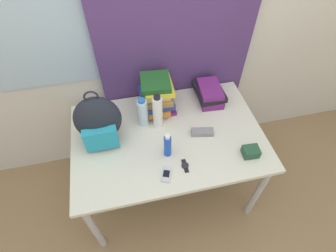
# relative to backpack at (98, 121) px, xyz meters

# --- Properties ---
(ground_plane) EXTENTS (12.00, 12.00, 0.00)m
(ground_plane) POSITION_rel_backpack_xyz_m (0.43, -0.50, -0.89)
(ground_plane) COLOR #8C704C
(wall_back) EXTENTS (6.00, 0.06, 2.50)m
(wall_back) POSITION_rel_backpack_xyz_m (0.43, 0.44, 0.36)
(wall_back) COLOR beige
(wall_back) RESTS_ON ground_plane
(curtain_blue) EXTENTS (1.10, 0.04, 2.50)m
(curtain_blue) POSITION_rel_backpack_xyz_m (0.59, 0.39, 0.36)
(curtain_blue) COLOR #4C336B
(curtain_blue) RESTS_ON ground_plane
(desk) EXTENTS (1.29, 0.86, 0.72)m
(desk) POSITION_rel_backpack_xyz_m (0.43, -0.07, -0.25)
(desk) COLOR beige
(desk) RESTS_ON ground_plane
(backpack) EXTENTS (0.29, 0.21, 0.42)m
(backpack) POSITION_rel_backpack_xyz_m (0.00, 0.00, 0.00)
(backpack) COLOR #1E232D
(backpack) RESTS_ON desk
(book_stack_left) EXTENTS (0.24, 0.29, 0.26)m
(book_stack_left) POSITION_rel_backpack_xyz_m (0.41, 0.21, -0.05)
(book_stack_left) COLOR #6B2370
(book_stack_left) RESTS_ON desk
(book_stack_center) EXTENTS (0.20, 0.28, 0.13)m
(book_stack_center) POSITION_rel_backpack_xyz_m (0.81, 0.21, -0.11)
(book_stack_center) COLOR #6B2370
(book_stack_center) RESTS_ON desk
(water_bottle) EXTENTS (0.07, 0.07, 0.23)m
(water_bottle) POSITION_rel_backpack_xyz_m (0.29, 0.07, -0.06)
(water_bottle) COLOR silver
(water_bottle) RESTS_ON desk
(sports_bottle) EXTENTS (0.07, 0.07, 0.27)m
(sports_bottle) POSITION_rel_backpack_xyz_m (0.38, 0.04, -0.04)
(sports_bottle) COLOR white
(sports_bottle) RESTS_ON desk
(sunscreen_bottle) EXTENTS (0.05, 0.05, 0.19)m
(sunscreen_bottle) POSITION_rel_backpack_xyz_m (0.40, -0.22, -0.08)
(sunscreen_bottle) COLOR blue
(sunscreen_bottle) RESTS_ON desk
(cell_phone) EXTENTS (0.09, 0.12, 0.02)m
(cell_phone) POSITION_rel_backpack_xyz_m (0.35, -0.37, -0.17)
(cell_phone) COLOR #B7BCC6
(cell_phone) RESTS_ON desk
(sunglasses_case) EXTENTS (0.16, 0.08, 0.04)m
(sunglasses_case) POSITION_rel_backpack_xyz_m (0.66, -0.11, -0.16)
(sunglasses_case) COLOR gray
(sunglasses_case) RESTS_ON desk
(camera_pouch) EXTENTS (0.11, 0.09, 0.06)m
(camera_pouch) POSITION_rel_backpack_xyz_m (0.91, -0.34, -0.14)
(camera_pouch) COLOR #234C33
(camera_pouch) RESTS_ON desk
(wristwatch) EXTENTS (0.04, 0.10, 0.01)m
(wristwatch) POSITION_rel_backpack_xyz_m (0.48, -0.33, -0.17)
(wristwatch) COLOR black
(wristwatch) RESTS_ON desk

